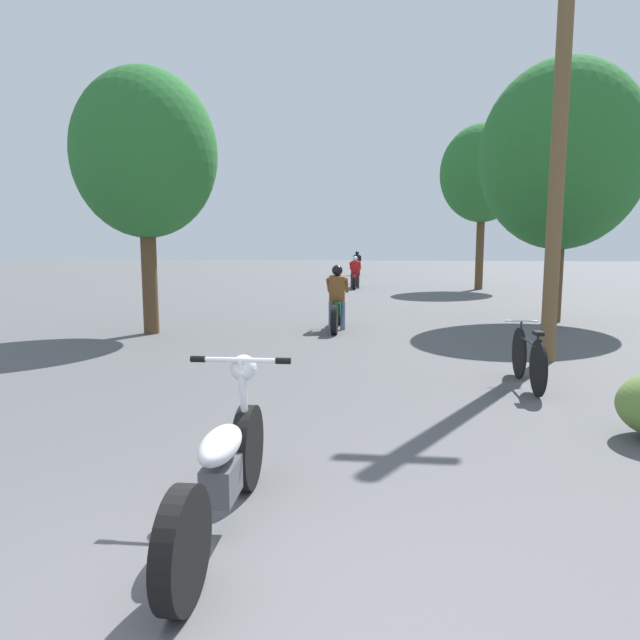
{
  "coord_description": "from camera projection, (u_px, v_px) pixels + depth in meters",
  "views": [
    {
      "loc": [
        0.66,
        -2.36,
        1.92
      ],
      "look_at": [
        -0.1,
        5.1,
        0.9
      ],
      "focal_mm": 32.0,
      "sensor_mm": 36.0,
      "label": 1
    }
  ],
  "objects": [
    {
      "name": "motorcycle_foreground",
      "position": [
        223.0,
        470.0,
        3.76
      ],
      "size": [
        0.75,
        2.16,
        1.09
      ],
      "color": "black",
      "rests_on": "ground"
    },
    {
      "name": "utility_pole",
      "position": [
        560.0,
        127.0,
        8.82
      ],
      "size": [
        1.1,
        0.24,
        7.21
      ],
      "color": "brown",
      "rests_on": "ground"
    },
    {
      "name": "bicycle_parked",
      "position": [
        528.0,
        358.0,
        7.61
      ],
      "size": [
        0.44,
        1.71,
        0.84
      ],
      "color": "black",
      "rests_on": "ground"
    },
    {
      "name": "roadside_tree_right_far",
      "position": [
        483.0,
        174.0,
        23.01
      ],
      "size": [
        3.41,
        3.07,
        6.67
      ],
      "color": "#513A23",
      "rests_on": "ground"
    },
    {
      "name": "motorcycle_rider_mid",
      "position": [
        355.0,
        276.0,
        24.1
      ],
      "size": [
        0.5,
        2.07,
        1.36
      ],
      "color": "black",
      "rests_on": "ground"
    },
    {
      "name": "roadside_tree_left",
      "position": [
        145.0,
        155.0,
        11.66
      ],
      "size": [
        2.98,
        2.68,
        5.44
      ],
      "color": "#513A23",
      "rests_on": "ground"
    },
    {
      "name": "motorcycle_rider_lead",
      "position": [
        337.0,
        305.0,
        12.64
      ],
      "size": [
        0.5,
        2.11,
        1.44
      ],
      "color": "black",
      "rests_on": "ground"
    },
    {
      "name": "motorcycle_rider_far",
      "position": [
        357.0,
        266.0,
        33.67
      ],
      "size": [
        0.5,
        2.19,
        1.43
      ],
      "color": "black",
      "rests_on": "ground"
    },
    {
      "name": "roadside_tree_right_near",
      "position": [
        563.0,
        156.0,
        13.42
      ],
      "size": [
        3.84,
        3.46,
        6.17
      ],
      "color": "#513A23",
      "rests_on": "ground"
    }
  ]
}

